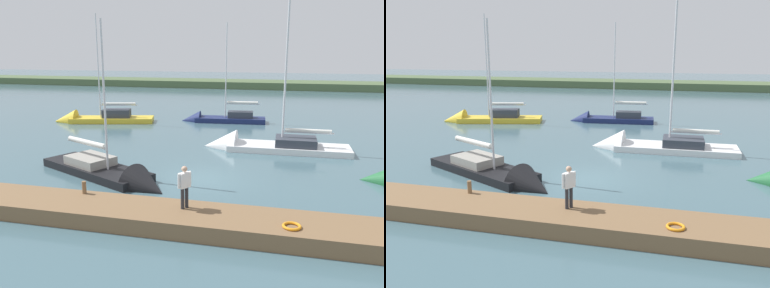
{
  "view_description": "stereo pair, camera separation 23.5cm",
  "coord_description": "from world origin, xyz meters",
  "views": [
    {
      "loc": [
        -4.24,
        19.5,
        6.63
      ],
      "look_at": [
        0.45,
        0.46,
        1.96
      ],
      "focal_mm": 37.24,
      "sensor_mm": 36.0,
      "label": 1
    },
    {
      "loc": [
        -4.47,
        19.44,
        6.63
      ],
      "look_at": [
        0.45,
        0.46,
        1.96
      ],
      "focal_mm": 37.24,
      "sensor_mm": 36.0,
      "label": 2
    }
  ],
  "objects": [
    {
      "name": "dock_pier",
      "position": [
        0.0,
        5.91,
        0.33
      ],
      "size": [
        26.87,
        2.4,
        0.65
      ],
      "primitive_type": "cube",
      "color": "brown",
      "rests_on": "ground_plane"
    },
    {
      "name": "sailboat_far_right",
      "position": [
        -2.36,
        -7.07,
        0.14
      ],
      "size": [
        9.7,
        2.56,
        11.32
      ],
      "rotation": [
        0.0,
        0.0,
        0.01
      ],
      "color": "white",
      "rests_on": "ground_plane"
    },
    {
      "name": "sailboat_far_left",
      "position": [
        4.51,
        1.16,
        0.11
      ],
      "size": [
        8.67,
        5.74,
        9.18
      ],
      "rotation": [
        0.0,
        0.0,
        2.69
      ],
      "color": "black",
      "rests_on": "ground_plane"
    },
    {
      "name": "ground_plane",
      "position": [
        0.0,
        0.0,
        0.0
      ],
      "size": [
        200.0,
        200.0,
        0.0
      ],
      "primitive_type": "plane",
      "color": "#42606B"
    },
    {
      "name": "life_ring_buoy",
      "position": [
        -4.55,
        6.39,
        0.7
      ],
      "size": [
        0.66,
        0.66,
        0.1
      ],
      "primitive_type": "torus",
      "color": "orange",
      "rests_on": "dock_pier"
    },
    {
      "name": "sailboat_inner_slip",
      "position": [
        2.23,
        -16.86,
        0.12
      ],
      "size": [
        7.94,
        2.58,
        9.91
      ],
      "rotation": [
        0.0,
        0.0,
        0.08
      ],
      "color": "navy",
      "rests_on": "ground_plane"
    },
    {
      "name": "person_on_dock",
      "position": [
        -0.52,
        5.6,
        1.63
      ],
      "size": [
        0.44,
        0.54,
        1.69
      ],
      "rotation": [
        0.0,
        0.0,
        2.52
      ],
      "color": "#28282D",
      "rests_on": "dock_pier"
    },
    {
      "name": "mooring_post_near",
      "position": [
        4.03,
        5.07,
        0.92
      ],
      "size": [
        0.18,
        0.18,
        0.54
      ],
      "primitive_type": "cylinder",
      "color": "brown",
      "rests_on": "dock_pier"
    },
    {
      "name": "sailboat_near_dock",
      "position": [
        13.32,
        -13.95,
        0.2
      ],
      "size": [
        9.41,
        4.38,
        10.73
      ],
      "rotation": [
        0.0,
        0.0,
        0.25
      ],
      "color": "gold",
      "rests_on": "ground_plane"
    },
    {
      "name": "far_shoreline",
      "position": [
        0.0,
        -52.18,
        0.0
      ],
      "size": [
        180.0,
        8.0,
        2.4
      ],
      "primitive_type": "cube",
      "color": "#4C603D",
      "rests_on": "ground_plane"
    }
  ]
}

